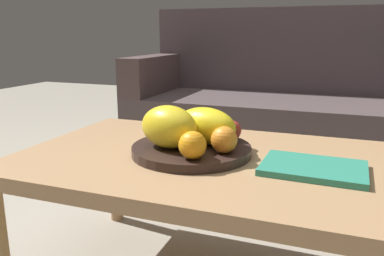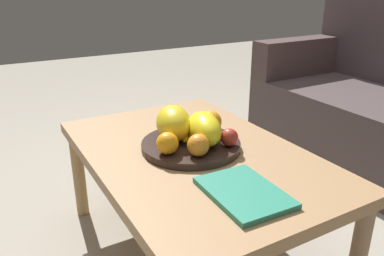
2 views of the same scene
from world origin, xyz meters
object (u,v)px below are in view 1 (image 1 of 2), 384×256
object	(u,v)px
melon_large_front	(169,127)
orange_right	(192,145)
orange_left	(192,123)
apple_front	(231,130)
fruit_bowl	(192,149)
melon_smaller_beside	(206,126)
orange_front	(224,140)
couch	(284,113)
coffee_table	(199,170)
banana_bunch	(187,133)
magazine	(313,168)

from	to	relation	value
melon_large_front	orange_right	bearing A→B (deg)	-36.68
orange_left	apple_front	bearing A→B (deg)	-2.12
fruit_bowl	melon_large_front	world-z (taller)	melon_large_front
melon_smaller_beside	orange_front	distance (m)	0.10
orange_left	apple_front	world-z (taller)	orange_left
couch	apple_front	size ratio (longest dim) A/B	28.30
melon_smaller_beside	coffee_table	bearing A→B (deg)	-102.70
melon_smaller_beside	orange_left	bearing A→B (deg)	135.95
fruit_bowl	banana_bunch	size ratio (longest dim) A/B	2.14
fruit_bowl	magazine	bearing A→B (deg)	-5.12
couch	orange_right	distance (m)	1.36
couch	orange_left	xyz separation A→B (m)	(-0.14, -1.14, 0.18)
banana_bunch	orange_front	bearing A→B (deg)	-26.23
coffee_table	magazine	size ratio (longest dim) A/B	4.03
fruit_bowl	apple_front	distance (m)	0.13
banana_bunch	couch	bearing A→B (deg)	84.03
orange_right	apple_front	bearing A→B (deg)	77.31
magazine	apple_front	bearing A→B (deg)	156.01
melon_large_front	couch	bearing A→B (deg)	83.16
melon_large_front	apple_front	distance (m)	0.20
fruit_bowl	orange_right	bearing A→B (deg)	-68.96
magazine	orange_right	bearing A→B (deg)	-161.49
couch	orange_right	size ratio (longest dim) A/B	23.85
melon_large_front	melon_smaller_beside	world-z (taller)	melon_large_front
fruit_bowl	banana_bunch	distance (m)	0.05
apple_front	fruit_bowl	bearing A→B (deg)	-134.88
orange_right	melon_smaller_beside	bearing A→B (deg)	95.08
coffee_table	melon_smaller_beside	xyz separation A→B (m)	(0.01, 0.03, 0.12)
orange_front	orange_right	bearing A→B (deg)	-128.15
melon_smaller_beside	orange_front	xyz separation A→B (m)	(0.07, -0.07, -0.02)
coffee_table	orange_left	distance (m)	0.16
orange_left	magazine	bearing A→B (deg)	-18.64
melon_large_front	apple_front	size ratio (longest dim) A/B	2.86
banana_bunch	orange_left	bearing A→B (deg)	100.26
apple_front	banana_bunch	world-z (taller)	banana_bunch
melon_smaller_beside	orange_right	size ratio (longest dim) A/B	2.62
apple_front	melon_large_front	bearing A→B (deg)	-136.67
banana_bunch	fruit_bowl	bearing A→B (deg)	-47.02
couch	apple_front	bearing A→B (deg)	-90.61
coffee_table	fruit_bowl	bearing A→B (deg)	170.06
coffee_table	magazine	distance (m)	0.32
coffee_table	fruit_bowl	xyz separation A→B (m)	(-0.02, 0.00, 0.06)
coffee_table	melon_large_front	size ratio (longest dim) A/B	5.86
couch	magazine	distance (m)	1.29
melon_smaller_beside	orange_left	world-z (taller)	melon_smaller_beside
fruit_bowl	melon_smaller_beside	distance (m)	0.08
couch	melon_smaller_beside	xyz separation A→B (m)	(-0.07, -1.21, 0.19)
fruit_bowl	melon_large_front	bearing A→B (deg)	-140.09
coffee_table	fruit_bowl	distance (m)	0.06
magazine	orange_left	bearing A→B (deg)	163.65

